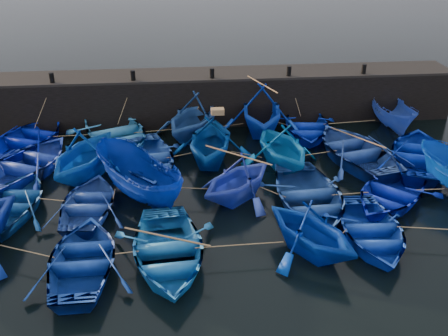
{
  "coord_description": "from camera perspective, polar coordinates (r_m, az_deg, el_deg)",
  "views": [
    {
      "loc": [
        -1.78,
        -15.2,
        10.24
      ],
      "look_at": [
        0.0,
        3.2,
        0.7
      ],
      "focal_mm": 40.0,
      "sensor_mm": 36.0,
      "label": 1
    }
  ],
  "objects": [
    {
      "name": "boat_17",
      "position": [
        19.35,
        9.69,
        -3.2
      ],
      "size": [
        3.98,
        5.41,
        1.09
      ],
      "primitive_type": "imported",
      "rotation": [
        0.0,
        0.0,
        0.04
      ],
      "color": "navy",
      "rests_on": "ground"
    },
    {
      "name": "boat_0",
      "position": [
        25.79,
        -21.43,
        3.22
      ],
      "size": [
        5.46,
        6.2,
        1.07
      ],
      "primitive_type": "imported",
      "rotation": [
        0.0,
        0.0,
        2.72
      ],
      "color": "#001195",
      "rests_on": "ground"
    },
    {
      "name": "bollard_2",
      "position": [
        25.93,
        -1.38,
        10.78
      ],
      "size": [
        0.24,
        0.24,
        0.5
      ],
      "primitive_type": "cylinder",
      "color": "black",
      "rests_on": "quay_top"
    },
    {
      "name": "boat_7",
      "position": [
        21.71,
        -15.59,
        1.67
      ],
      "size": [
        5.4,
        5.75,
        2.43
      ],
      "primitive_type": "imported",
      "rotation": [
        0.0,
        0.0,
        2.76
      ],
      "color": "#053FA1",
      "rests_on": "ground"
    },
    {
      "name": "boat_22",
      "position": [
        16.37,
        -6.49,
        -9.35
      ],
      "size": [
        3.9,
        5.19,
        1.02
      ],
      "primitive_type": "imported",
      "rotation": [
        0.0,
        0.0,
        0.08
      ],
      "color": "blue",
      "rests_on": "ground"
    },
    {
      "name": "boat_4",
      "position": [
        25.85,
        9.37,
        4.76
      ],
      "size": [
        4.06,
        5.18,
        0.98
      ],
      "primitive_type": "imported",
      "rotation": [
        0.0,
        0.0,
        -0.16
      ],
      "color": "#0721A3",
      "rests_on": "ground"
    },
    {
      "name": "boat_21",
      "position": [
        16.64,
        -15.73,
        -9.88
      ],
      "size": [
        3.25,
        4.51,
        0.93
      ],
      "primitive_type": "imported",
      "rotation": [
        0.0,
        0.0,
        3.15
      ],
      "color": "navy",
      "rests_on": "ground"
    },
    {
      "name": "boat_11",
      "position": [
        23.54,
        14.84,
        2.07
      ],
      "size": [
        5.08,
        6.23,
        1.13
      ],
      "primitive_type": "imported",
      "rotation": [
        0.0,
        0.0,
        3.38
      ],
      "color": "navy",
      "rests_on": "ground"
    },
    {
      "name": "boat_8",
      "position": [
        22.19,
        -8.89,
        1.0
      ],
      "size": [
        4.4,
        5.61,
        1.06
      ],
      "primitive_type": "imported",
      "rotation": [
        0.0,
        0.0,
        0.16
      ],
      "color": "blue",
      "rests_on": "ground"
    },
    {
      "name": "quay_wall",
      "position": [
        27.28,
        -1.49,
        8.05
      ],
      "size": [
        26.0,
        2.5,
        2.5
      ],
      "primitive_type": "cube",
      "color": "black",
      "rests_on": "ground"
    },
    {
      "name": "quay_top",
      "position": [
        26.88,
        -1.52,
        10.69
      ],
      "size": [
        26.0,
        2.5,
        0.12
      ],
      "primitive_type": "cube",
      "color": "black",
      "rests_on": "quay_wall"
    },
    {
      "name": "boat_13",
      "position": [
        20.52,
        -22.96,
        -3.54
      ],
      "size": [
        3.83,
        4.9,
        0.93
      ],
      "primitive_type": "imported",
      "rotation": [
        0.0,
        0.0,
        2.99
      ],
      "color": "navy",
      "rests_on": "ground"
    },
    {
      "name": "bollard_3",
      "position": [
        26.51,
        7.43,
        10.93
      ],
      "size": [
        0.24,
        0.24,
        0.5
      ],
      "primitive_type": "cylinder",
      "color": "black",
      "rests_on": "quay_top"
    },
    {
      "name": "boat_24",
      "position": [
        18.03,
        16.5,
        -6.85
      ],
      "size": [
        3.42,
        4.59,
        0.91
      ],
      "primitive_type": "imported",
      "rotation": [
        0.0,
        0.0,
        -0.06
      ],
      "color": "#123BB8",
      "rests_on": "ground"
    },
    {
      "name": "bollard_0",
      "position": [
        26.61,
        -19.09,
        9.73
      ],
      "size": [
        0.24,
        0.24,
        0.5
      ],
      "primitive_type": "cylinder",
      "color": "black",
      "rests_on": "quay_top"
    },
    {
      "name": "mooring_ropes",
      "position": [
        22.21,
        0.8,
        2.29
      ],
      "size": [
        18.37,
        11.7,
        2.1
      ],
      "color": "tan",
      "rests_on": "ground"
    },
    {
      "name": "boat_16",
      "position": [
        19.42,
        1.55,
        -1.19
      ],
      "size": [
        4.92,
        4.88,
        1.96
      ],
      "primitive_type": "imported",
      "rotation": [
        0.0,
        0.0,
        -0.84
      ],
      "color": "blue",
      "rests_on": "ground"
    },
    {
      "name": "boat_2",
      "position": [
        24.86,
        -3.55,
        5.92
      ],
      "size": [
        5.61,
        5.87,
        2.4
      ],
      "primitive_type": "imported",
      "rotation": [
        0.0,
        0.0,
        -0.49
      ],
      "color": "navy",
      "rests_on": "ground"
    },
    {
      "name": "loose_oars",
      "position": [
        20.56,
        4.61,
        2.68
      ],
      "size": [
        10.8,
        12.46,
        1.62
      ],
      "color": "#99724C",
      "rests_on": "ground"
    },
    {
      "name": "boat_1",
      "position": [
        25.03,
        -12.32,
        3.99
      ],
      "size": [
        6.07,
        6.92,
        1.2
      ],
      "primitive_type": "imported",
      "rotation": [
        0.0,
        0.0,
        0.41
      ],
      "color": "#2C78C8",
      "rests_on": "ground"
    },
    {
      "name": "bollard_4",
      "position": [
        27.66,
        15.69,
        10.84
      ],
      "size": [
        0.24,
        0.24,
        0.5
      ],
      "primitive_type": "cylinder",
      "color": "black",
      "rests_on": "quay_top"
    },
    {
      "name": "boat_5",
      "position": [
        27.49,
        18.72,
        5.81
      ],
      "size": [
        1.73,
        4.35,
        1.67
      ],
      "primitive_type": "imported",
      "rotation": [
        0.0,
        0.0,
        -0.02
      ],
      "color": "blue",
      "rests_on": "ground"
    },
    {
      "name": "ground",
      "position": [
        18.41,
        0.96,
        -6.49
      ],
      "size": [
        120.0,
        120.0,
        0.0
      ],
      "primitive_type": "plane",
      "color": "black",
      "rests_on": "ground"
    },
    {
      "name": "boat_15",
      "position": [
        19.68,
        -9.87,
        -1.22
      ],
      "size": [
        4.49,
        5.21,
        1.95
      ],
      "primitive_type": "imported",
      "rotation": [
        0.0,
        0.0,
        3.77
      ],
      "color": "navy",
      "rests_on": "ground"
    },
    {
      "name": "boat_6",
      "position": [
        23.18,
        -21.58,
        0.53
      ],
      "size": [
        5.66,
        6.36,
        1.09
      ],
      "primitive_type": "imported",
      "rotation": [
        0.0,
        0.0,
        2.7
      ],
      "color": "navy",
      "rests_on": "ground"
    },
    {
      "name": "boat_18",
      "position": [
        20.49,
        18.49,
        -2.71
      ],
      "size": [
        5.53,
        5.53,
        0.95
      ],
      "primitive_type": "imported",
      "rotation": [
        0.0,
        0.0,
        -0.78
      ],
      "color": "#081CA7",
      "rests_on": "ground"
    },
    {
      "name": "boat_23",
      "position": [
        16.66,
        9.96,
        -6.95
      ],
      "size": [
        4.73,
        4.86,
        1.95
      ],
      "primitive_type": "imported",
      "rotation": [
        0.0,
        0.0,
        0.6
      ],
      "color": "#002C9E",
      "rests_on": "ground"
    },
    {
      "name": "boat_10",
      "position": [
        22.03,
        6.7,
        2.59
      ],
      "size": [
        4.49,
        4.91,
        2.2
      ],
      "primitive_type": "imported",
      "rotation": [
        0.0,
        0.0,
        3.38
      ],
      "color": "#0865BA",
      "rests_on": "ground"
    },
    {
      "name": "wooden_crate",
      "position": [
        21.79,
        -0.74,
        6.49
      ],
      "size": [
        0.57,
        0.4,
        0.25
      ],
      "primitive_type": "cube",
      "color": "olive",
      "rests_on": "boat_9"
    },
    {
      "name": "boat_3",
      "position": [
        25.53,
        4.27,
        6.7
      ],
      "size": [
        4.74,
        5.34,
        2.59
      ],
      "primitive_type": "imported",
      "rotation": [
        0.0,
        0.0,
        -0.11
      ],
      "color": "#0B36CB",
      "rests_on": "ground"
    },
    {
      "name": "boat_9",
      "position": [
        22.27,
        -1.49,
        3.31
      ],
      "size": [
        4.65,
        5.15,
        2.38
      ],
      "primitive_type": "imported",
      "rotation": [
        0.0,
        0.0,
        2.96
      ],
      "color": "navy",
      "rests_on": "ground"
    },
    {
      "name": "boat_12",
      "position": [
        24.06,
        21.49,
        1.53
      ],
      "size": [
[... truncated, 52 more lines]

